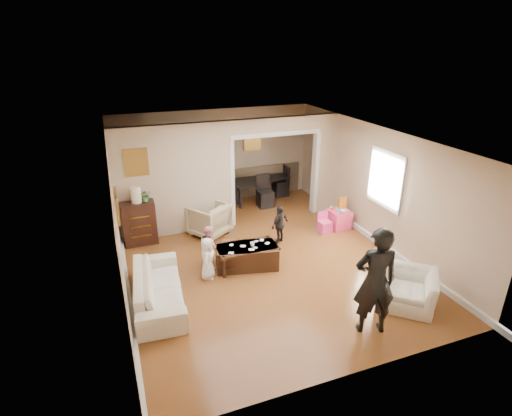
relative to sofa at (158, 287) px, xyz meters
name	(u,v)px	position (x,y,z in m)	size (l,w,h in m)	color
floor	(259,257)	(2.22, 0.88, -0.30)	(7.00, 7.00, 0.00)	brown
partition_left	(176,181)	(0.85, 2.68, 1.00)	(2.75, 0.18, 2.60)	tan
partition_right	(323,164)	(4.70, 2.68, 1.00)	(0.55, 0.18, 2.60)	tan
partition_header	(276,124)	(3.32, 2.68, 2.13)	(2.22, 0.18, 0.35)	tan
window_pane	(386,179)	(4.95, 0.48, 1.25)	(0.03, 0.95, 1.10)	white
framed_art_partition	(136,162)	(0.02, 2.58, 1.55)	(0.45, 0.03, 0.55)	brown
framed_art_sofa_wall	(117,206)	(-0.49, 0.28, 1.50)	(0.03, 0.55, 0.40)	brown
framed_art_alcove	(252,140)	(3.32, 4.32, 1.40)	(0.45, 0.03, 0.55)	brown
sofa	(158,287)	(0.00, 0.00, 0.00)	(2.04, 0.80, 0.60)	white
armchair_back	(209,219)	(1.50, 2.31, 0.08)	(0.81, 0.84, 0.76)	tan
armchair_front	(406,288)	(4.01, -1.55, 0.02)	(0.97, 0.85, 0.63)	white
dresser	(139,223)	(-0.07, 2.42, 0.20)	(0.72, 0.41, 0.99)	black
table_lamp	(136,195)	(-0.07, 2.42, 0.88)	(0.22, 0.22, 0.36)	#F8E7CA
potted_plant	(146,195)	(0.13, 2.42, 0.83)	(0.25, 0.22, 0.28)	#3A7534
coffee_table	(247,256)	(1.85, 0.61, -0.07)	(1.23, 0.61, 0.46)	#381D11
coffee_cup	(252,244)	(1.95, 0.56, 0.21)	(0.10, 0.10, 0.09)	silver
play_table	(339,219)	(4.57, 1.54, -0.07)	(0.47, 0.47, 0.45)	#F74179
cereal_box	(342,203)	(4.69, 1.64, 0.31)	(0.20, 0.07, 0.30)	gold
cyan_cup	(337,210)	(4.47, 1.49, 0.20)	(0.08, 0.08, 0.08)	#2595BB
toy_block	(333,209)	(4.45, 1.66, 0.18)	(0.08, 0.06, 0.05)	red
play_bowl	(344,211)	(4.62, 1.42, 0.18)	(0.20, 0.20, 0.05)	silver
dining_table	(257,188)	(3.38, 4.10, 0.02)	(1.79, 1.00, 0.63)	black
adult_person	(375,281)	(3.03, -1.91, 0.60)	(0.66, 0.43, 1.80)	black
child_kneel_a	(208,259)	(1.00, 0.46, 0.13)	(0.42, 0.27, 0.85)	white
child_kneel_b	(209,246)	(1.15, 0.91, 0.14)	(0.43, 0.33, 0.88)	pink
child_toddler	(280,224)	(2.90, 1.36, 0.15)	(0.52, 0.22, 0.89)	black
craft_papers	(250,246)	(1.90, 0.60, 0.16)	(0.94, 0.43, 0.00)	white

